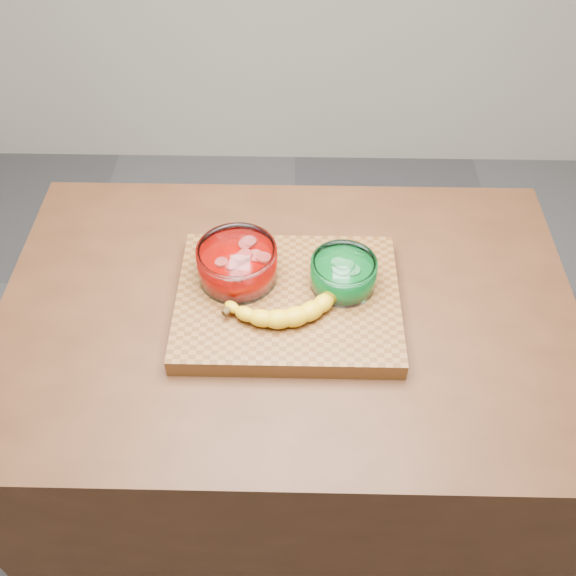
{
  "coord_description": "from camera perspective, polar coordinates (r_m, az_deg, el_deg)",
  "views": [
    {
      "loc": [
        0.02,
        -0.86,
        1.91
      ],
      "look_at": [
        0.0,
        0.0,
        0.96
      ],
      "focal_mm": 40.0,
      "sensor_mm": 36.0,
      "label": 1
    }
  ],
  "objects": [
    {
      "name": "ground",
      "position": [
        2.09,
        0.0,
        -18.0
      ],
      "size": [
        3.5,
        3.5,
        0.0
      ],
      "primitive_type": "plane",
      "color": "#535358",
      "rests_on": "ground"
    },
    {
      "name": "banana",
      "position": [
        1.26,
        -0.23,
        -1.04
      ],
      "size": [
        0.27,
        0.16,
        0.04
      ],
      "primitive_type": null,
      "color": "gold",
      "rests_on": "cutting_board"
    },
    {
      "name": "bowl_red",
      "position": [
        1.31,
        -4.52,
        2.18
      ],
      "size": [
        0.16,
        0.16,
        0.08
      ],
      "color": "white",
      "rests_on": "cutting_board"
    },
    {
      "name": "bowl_green",
      "position": [
        1.3,
        4.94,
        1.32
      ],
      "size": [
        0.13,
        0.13,
        0.06
      ],
      "color": "white",
      "rests_on": "cutting_board"
    },
    {
      "name": "counter",
      "position": [
        1.69,
        0.0,
        -11.71
      ],
      "size": [
        1.2,
        0.8,
        0.9
      ],
      "primitive_type": "cube",
      "color": "#462715",
      "rests_on": "ground"
    },
    {
      "name": "cutting_board",
      "position": [
        1.31,
        0.0,
        -1.18
      ],
      "size": [
        0.45,
        0.35,
        0.04
      ],
      "primitive_type": "cube",
      "color": "brown",
      "rests_on": "counter"
    }
  ]
}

